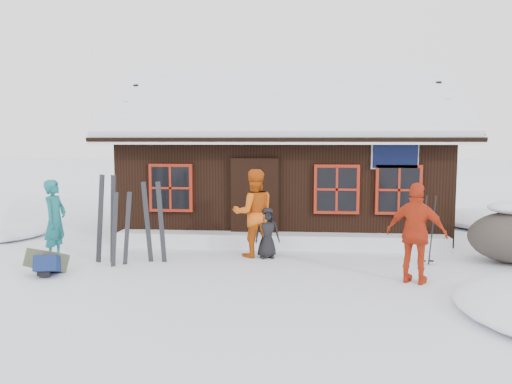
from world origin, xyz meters
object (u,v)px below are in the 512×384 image
(ski_pair_left, at_px, (121,230))
(skier_crouched, at_px, (267,233))
(skier_orange_left, at_px, (254,213))
(skier_orange_right, at_px, (416,233))
(skier_teal, at_px, (55,220))
(ski_poles, at_px, (428,231))
(backpack_blue, at_px, (48,268))
(backpack_olive, at_px, (47,265))

(ski_pair_left, bearing_deg, skier_crouched, -16.93)
(skier_orange_left, bearing_deg, skier_orange_right, 133.42)
(skier_teal, xyz_separation_m, ski_poles, (7.56, 0.28, -0.16))
(skier_orange_left, bearing_deg, skier_teal, -5.51)
(skier_orange_left, distance_m, skier_orange_right, 3.48)
(skier_orange_left, relative_size, backpack_blue, 3.53)
(skier_crouched, relative_size, ski_pair_left, 0.71)
(skier_orange_right, height_order, skier_crouched, skier_orange_right)
(skier_crouched, height_order, ski_pair_left, ski_pair_left)
(backpack_blue, xyz_separation_m, backpack_olive, (-0.10, 0.13, 0.02))
(skier_teal, xyz_separation_m, backpack_blue, (0.43, -1.15, -0.69))
(ski_poles, relative_size, backpack_olive, 2.33)
(skier_teal, bearing_deg, ski_pair_left, -98.15)
(skier_teal, xyz_separation_m, ski_pair_left, (1.49, -0.28, -0.13))
(ski_poles, relative_size, backpack_blue, 2.70)
(skier_orange_left, distance_m, ski_pair_left, 2.75)
(backpack_olive, bearing_deg, ski_pair_left, 61.41)
(skier_orange_left, height_order, skier_crouched, skier_orange_left)
(skier_teal, bearing_deg, backpack_blue, -157.17)
(skier_orange_right, bearing_deg, skier_orange_left, -4.27)
(ski_poles, bearing_deg, skier_teal, -177.87)
(skier_crouched, height_order, backpack_blue, skier_crouched)
(skier_orange_left, relative_size, ski_poles, 1.31)
(skier_crouched, bearing_deg, backpack_olive, -173.20)
(skier_teal, relative_size, skier_orange_left, 0.90)
(skier_crouched, distance_m, backpack_blue, 4.30)
(backpack_blue, bearing_deg, skier_teal, 96.99)
(ski_pair_left, bearing_deg, ski_poles, -28.81)
(skier_crouched, distance_m, backpack_olive, 4.33)
(skier_crouched, bearing_deg, ski_poles, -20.87)
(skier_orange_left, distance_m, ski_poles, 3.56)
(skier_teal, relative_size, skier_orange_right, 0.96)
(skier_crouched, xyz_separation_m, ski_poles, (3.22, -0.32, 0.14))
(skier_orange_right, distance_m, skier_crouched, 3.17)
(backpack_olive, bearing_deg, ski_poles, 38.96)
(skier_orange_left, bearing_deg, ski_poles, 156.93)
(skier_orange_left, xyz_separation_m, ski_poles, (3.52, -0.45, -0.26))
(ski_poles, bearing_deg, backpack_blue, -168.63)
(skier_teal, distance_m, skier_orange_right, 7.10)
(skier_orange_left, xyz_separation_m, ski_pair_left, (-2.55, -1.01, -0.23))
(skier_crouched, xyz_separation_m, backpack_blue, (-3.91, -1.75, -0.39))
(backpack_blue, distance_m, backpack_olive, 0.16)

